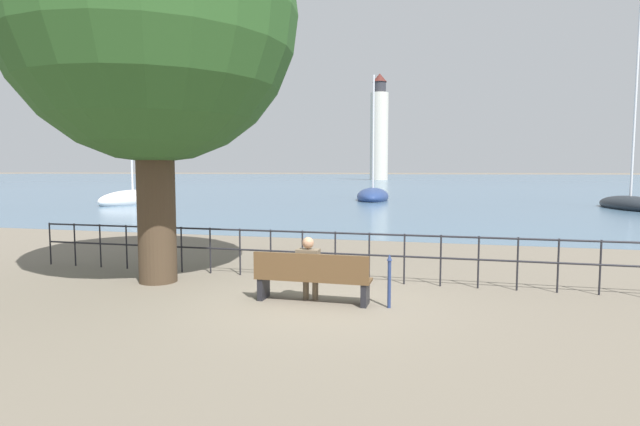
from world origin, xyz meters
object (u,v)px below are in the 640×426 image
(harbor_lighthouse, at_px, (379,131))
(sailboat_0, at_px, (630,204))
(shade_tree, at_px, (151,17))
(sailboat_2, at_px, (373,196))
(seated_person_left, at_px, (309,266))
(sailboat_1, at_px, (133,199))
(park_bench, at_px, (312,278))
(closed_umbrella, at_px, (389,278))

(harbor_lighthouse, bearing_deg, sailboat_0, -72.98)
(shade_tree, bearing_deg, sailboat_0, 56.30)
(sailboat_2, bearing_deg, seated_person_left, -89.56)
(sailboat_1, distance_m, sailboat_2, 17.91)
(park_bench, bearing_deg, shade_tree, 167.21)
(closed_umbrella, relative_size, sailboat_1, 0.07)
(sailboat_1, bearing_deg, shade_tree, -44.73)
(seated_person_left, xyz_separation_m, harbor_lighthouse, (-14.43, 116.33, 11.52))
(sailboat_1, distance_m, harbor_lighthouse, 95.02)
(closed_umbrella, distance_m, sailboat_0, 28.51)
(seated_person_left, distance_m, closed_umbrella, 1.46)
(closed_umbrella, bearing_deg, park_bench, -179.56)
(seated_person_left, bearing_deg, sailboat_1, 130.70)
(sailboat_0, xyz_separation_m, sailboat_2, (-16.63, 4.92, 0.02))
(park_bench, distance_m, closed_umbrella, 1.36)
(park_bench, xyz_separation_m, sailboat_0, (13.18, 25.96, -0.14))
(sailboat_1, xyz_separation_m, sailboat_2, (15.70, 8.63, -0.05))
(closed_umbrella, bearing_deg, sailboat_2, 98.86)
(sailboat_0, distance_m, sailboat_2, 17.34)
(seated_person_left, relative_size, sailboat_2, 0.11)
(seated_person_left, bearing_deg, closed_umbrella, -2.86)
(closed_umbrella, distance_m, sailboat_1, 30.25)
(sailboat_2, bearing_deg, sailboat_0, -22.28)
(shade_tree, height_order, sailboat_2, sailboat_2)
(park_bench, xyz_separation_m, harbor_lighthouse, (-14.51, 116.41, 11.73))
(sailboat_0, bearing_deg, sailboat_1, -179.63)
(harbor_lighthouse, bearing_deg, closed_umbrella, -82.23)
(seated_person_left, height_order, sailboat_2, sailboat_2)
(shade_tree, xyz_separation_m, sailboat_1, (-15.56, 21.43, -5.07))
(shade_tree, height_order, sailboat_0, sailboat_0)
(sailboat_1, xyz_separation_m, harbor_lighthouse, (4.63, 94.17, 11.80))
(park_bench, relative_size, sailboat_0, 0.17)
(shade_tree, distance_m, harbor_lighthouse, 116.31)
(seated_person_left, bearing_deg, park_bench, -43.80)
(shade_tree, distance_m, sailboat_0, 30.65)
(park_bench, relative_size, seated_person_left, 1.78)
(sailboat_1, bearing_deg, sailboat_2, 38.11)
(seated_person_left, height_order, harbor_lighthouse, harbor_lighthouse)
(park_bench, height_order, sailboat_0, sailboat_0)
(sailboat_1, bearing_deg, park_bench, -39.99)
(sailboat_1, height_order, harbor_lighthouse, harbor_lighthouse)
(seated_person_left, relative_size, sailboat_0, 0.09)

